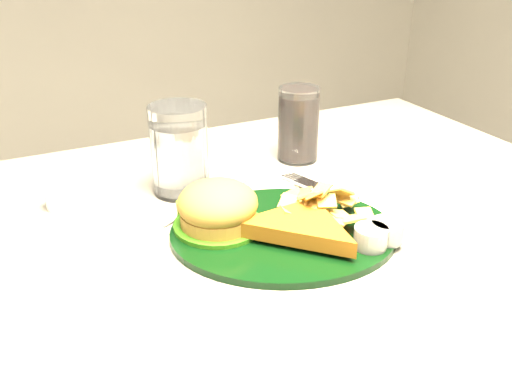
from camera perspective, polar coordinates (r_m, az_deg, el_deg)
dinner_plate at (r=0.75m, az=2.80°, el=-2.10°), size 0.37×0.34×0.07m
water_glass at (r=0.87m, az=-7.65°, el=4.21°), size 0.11×0.11×0.14m
cola_glass at (r=0.99m, az=4.26°, el=6.76°), size 0.08×0.08×0.13m
fork_napkin at (r=0.83m, az=7.82°, el=-1.46°), size 0.20×0.22×0.01m
ramekin at (r=0.88m, az=-18.91°, el=-0.59°), size 0.05×0.05×0.03m
wrapped_straw at (r=0.85m, az=-4.85°, el=-0.82°), size 0.20×0.15×0.01m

